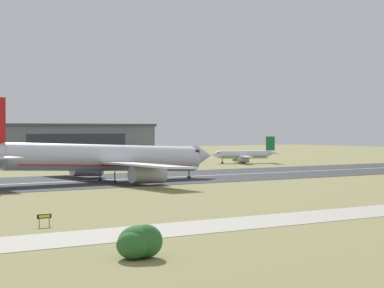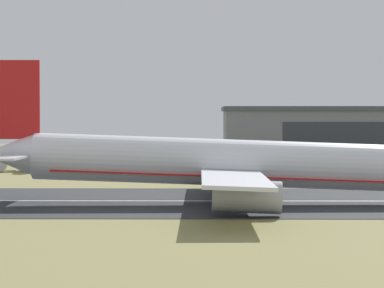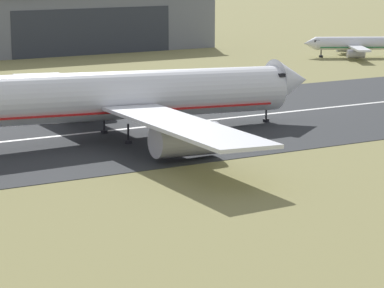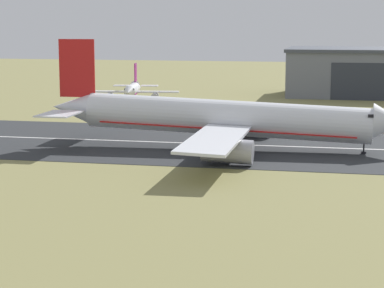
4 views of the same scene
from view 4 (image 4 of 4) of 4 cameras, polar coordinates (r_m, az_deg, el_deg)
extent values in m
cube|color=#2B2D30|center=(130.64, -5.07, 0.23)|extent=(376.79, 41.17, 0.06)
cube|color=silver|center=(130.64, -5.07, 0.24)|extent=(339.11, 0.70, 0.01)
cylinder|color=silver|center=(121.32, 2.66, 2.02)|extent=(46.24, 5.81, 7.25)
cone|color=silver|center=(127.99, -9.12, 2.76)|extent=(7.01, 5.14, 5.35)
cube|color=black|center=(119.78, 13.50, 2.22)|extent=(1.13, 4.84, 0.48)
cube|color=red|center=(121.53, 2.66, 1.28)|extent=(41.45, 5.51, 1.61)
cube|color=silver|center=(105.90, 1.81, 0.39)|extent=(7.04, 25.90, 0.64)
cylinder|color=#A8A8B2|center=(108.03, 2.72, -0.52)|extent=(7.52, 3.55, 3.78)
cube|color=silver|center=(136.81, 4.08, 2.43)|extent=(7.04, 25.90, 0.64)
cylinder|color=#A8A8B2|center=(134.86, 4.54, 1.46)|extent=(7.52, 3.55, 3.78)
cube|color=red|center=(127.04, -8.76, 5.73)|extent=(6.19, 0.30, 9.67)
cube|color=silver|center=(121.13, -10.04, 2.28)|extent=(5.44, 8.72, 0.24)
cube|color=silver|center=(134.51, -7.78, 3.03)|extent=(5.44, 8.72, 0.24)
cylinder|color=black|center=(120.48, 12.96, -0.20)|extent=(0.24, 0.24, 2.36)
cylinder|color=black|center=(120.65, 12.94, -0.65)|extent=(0.84, 0.84, 0.44)
cylinder|color=black|center=(118.52, 2.59, -0.13)|extent=(0.24, 0.24, 2.36)
cylinder|color=black|center=(118.68, 2.59, -0.59)|extent=(0.84, 0.84, 0.44)
cylinder|color=black|center=(125.17, 3.09, 0.38)|extent=(0.24, 0.24, 2.36)
cylinder|color=black|center=(125.33, 3.08, -0.05)|extent=(0.84, 0.84, 0.44)
cylinder|color=white|center=(196.61, -4.57, 4.15)|extent=(4.57, 11.34, 2.97)
cone|color=white|center=(189.86, -4.85, 3.96)|extent=(3.33, 3.08, 2.97)
cone|color=white|center=(203.76, -4.29, 4.49)|extent=(3.17, 3.92, 2.67)
cube|color=black|center=(191.25, -4.79, 4.18)|extent=(2.66, 1.46, 0.44)
cube|color=#991E7A|center=(196.69, -4.57, 3.91)|extent=(4.26, 10.23, 0.20)
cube|color=white|center=(197.49, -6.55, 3.99)|extent=(10.94, 3.64, 0.40)
cylinder|color=#A8A8B2|center=(197.06, -6.32, 3.64)|extent=(2.39, 4.09, 1.84)
cube|color=white|center=(195.62, -2.58, 3.99)|extent=(10.94, 3.64, 0.40)
cylinder|color=#A8A8B2|center=(195.42, -2.84, 3.64)|extent=(2.39, 4.09, 1.84)
cube|color=#991E7A|center=(202.96, -4.32, 5.45)|extent=(0.76, 3.24, 5.05)
cube|color=white|center=(204.16, -5.34, 4.46)|extent=(4.91, 3.47, 0.24)
cube|color=white|center=(203.17, -3.24, 4.46)|extent=(4.91, 3.47, 0.24)
cylinder|color=black|center=(192.57, -4.74, 3.39)|extent=(0.24, 0.24, 1.35)
cylinder|color=black|center=(192.62, -4.73, 3.26)|extent=(0.84, 0.84, 0.44)
cylinder|color=black|center=(197.35, -5.06, 3.53)|extent=(0.24, 0.24, 1.35)
cylinder|color=black|center=(197.39, -5.06, 3.40)|extent=(0.84, 0.84, 0.44)
cylinder|color=black|center=(196.86, -4.04, 3.53)|extent=(0.24, 0.24, 1.35)
cylinder|color=black|center=(196.91, -4.03, 3.40)|extent=(0.84, 0.84, 0.44)
camera|label=1|loc=(98.27, -91.93, -5.84)|focal=70.00mm
camera|label=2|loc=(25.13, -54.91, -18.78)|focal=85.00mm
camera|label=3|loc=(66.28, -58.87, 6.02)|focal=85.00mm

